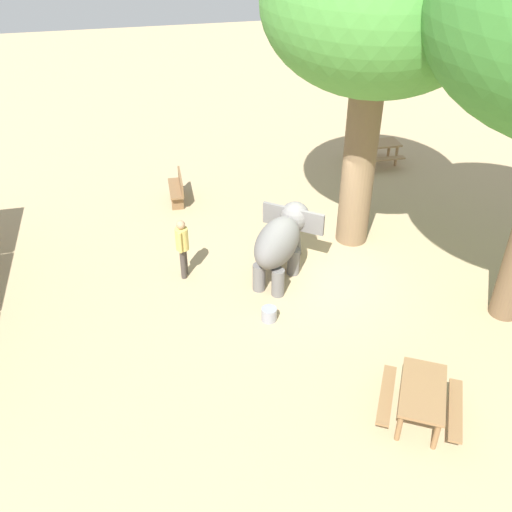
% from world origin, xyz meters
% --- Properties ---
extents(ground_plane, '(60.00, 60.00, 0.00)m').
position_xyz_m(ground_plane, '(0.00, 0.00, 0.00)').
color(ground_plane, tan).
extents(elephant, '(2.33, 2.22, 1.70)m').
position_xyz_m(elephant, '(0.09, 0.81, 1.08)').
color(elephant, slate).
rests_on(elephant, ground_plane).
extents(person_handler, '(0.49, 0.32, 1.62)m').
position_xyz_m(person_handler, '(0.64, 3.19, 0.95)').
color(person_handler, '#3F3833').
rests_on(person_handler, ground_plane).
extents(shade_tree_secondary, '(5.69, 5.21, 8.19)m').
position_xyz_m(shade_tree_secondary, '(1.35, -1.59, 6.07)').
color(shade_tree_secondary, brown).
rests_on(shade_tree_secondary, ground_plane).
extents(wooden_bench, '(1.41, 0.45, 0.88)m').
position_xyz_m(wooden_bench, '(4.67, 2.88, 0.47)').
color(wooden_bench, brown).
rests_on(wooden_bench, ground_plane).
extents(picnic_table_near, '(2.04, 2.03, 0.78)m').
position_xyz_m(picnic_table_near, '(-4.92, -0.50, 0.59)').
color(picnic_table_near, olive).
rests_on(picnic_table_near, ground_plane).
extents(picnic_table_far, '(1.50, 1.52, 0.78)m').
position_xyz_m(picnic_table_far, '(5.89, -4.27, 0.59)').
color(picnic_table_far, '#9E7A51').
rests_on(picnic_table_far, ground_plane).
extents(feed_bucket, '(0.36, 0.36, 0.32)m').
position_xyz_m(feed_bucket, '(-1.52, 1.52, 0.16)').
color(feed_bucket, gray).
rests_on(feed_bucket, ground_plane).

